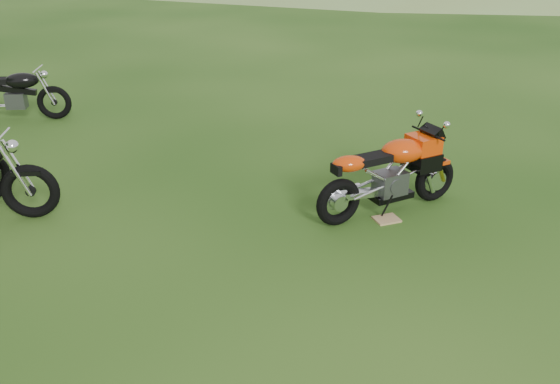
{
  "coord_description": "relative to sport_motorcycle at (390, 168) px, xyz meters",
  "views": [
    {
      "loc": [
        -1.42,
        -4.87,
        3.22
      ],
      "look_at": [
        -0.35,
        0.4,
        0.74
      ],
      "focal_mm": 40.0,
      "sensor_mm": 36.0,
      "label": 1
    }
  ],
  "objects": [
    {
      "name": "sport_motorcycle",
      "position": [
        0.0,
        0.0,
        0.0
      ],
      "size": [
        1.85,
        0.94,
        1.08
      ],
      "primitive_type": null,
      "rotation": [
        0.0,
        0.0,
        0.29
      ],
      "color": "red",
      "rests_on": "ground"
    },
    {
      "name": "plywood_board",
      "position": [
        -0.08,
        -0.21,
        -0.53
      ],
      "size": [
        0.3,
        0.26,
        0.02
      ],
      "primitive_type": "cube",
      "rotation": [
        0.0,
        0.0,
        0.15
      ],
      "color": "tan",
      "rests_on": "ground"
    },
    {
      "name": "vintage_moto_d",
      "position": [
        -4.76,
        4.41,
        -0.08
      ],
      "size": [
        1.77,
        0.64,
        0.91
      ],
      "primitive_type": null,
      "rotation": [
        0.0,
        0.0,
        -0.14
      ],
      "color": "black",
      "rests_on": "ground"
    },
    {
      "name": "ground",
      "position": [
        -1.07,
        -1.2,
        -0.54
      ],
      "size": [
        120.0,
        120.0,
        0.0
      ],
      "primitive_type": "plane",
      "color": "#153C0D",
      "rests_on": "ground"
    }
  ]
}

